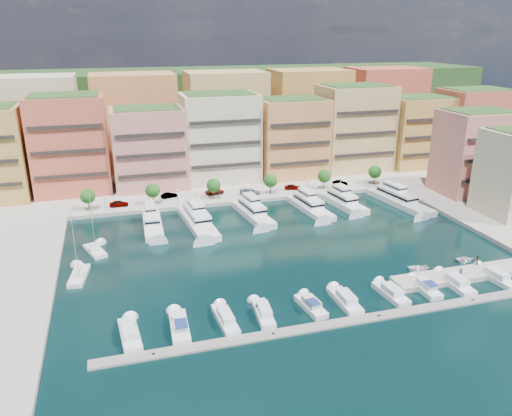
% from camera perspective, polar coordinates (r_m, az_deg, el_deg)
% --- Properties ---
extents(ground, '(400.00, 400.00, 0.00)m').
position_cam_1_polar(ground, '(106.77, 3.08, -4.60)').
color(ground, black).
rests_on(ground, ground).
extents(north_quay, '(220.00, 64.00, 2.00)m').
position_cam_1_polar(north_quay, '(163.12, -4.11, 4.05)').
color(north_quay, '#9E998E').
rests_on(north_quay, ground).
extents(hillside, '(240.00, 40.00, 58.00)m').
position_cam_1_polar(hillside, '(208.96, -6.96, 7.44)').
color(hillside, '#1C3917').
rests_on(hillside, ground).
extents(south_pontoon, '(72.00, 2.20, 0.35)m').
position_cam_1_polar(south_pontoon, '(81.32, 8.18, -13.19)').
color(south_pontoon, gray).
rests_on(south_pontoon, ground).
extents(finger_pier, '(32.00, 5.00, 2.00)m').
position_cam_1_polar(finger_pier, '(103.52, 23.34, -7.13)').
color(finger_pier, '#9E998E').
rests_on(finger_pier, ground).
extents(apartment_1, '(20.00, 16.50, 26.80)m').
position_cam_1_polar(apartment_1, '(147.09, -20.48, 6.87)').
color(apartment_1, '#CB5143').
rests_on(apartment_1, north_quay).
extents(apartment_2, '(20.00, 15.50, 22.80)m').
position_cam_1_polar(apartment_2, '(145.45, -12.14, 6.73)').
color(apartment_2, tan).
rests_on(apartment_2, north_quay).
extents(apartment_3, '(22.00, 16.50, 25.80)m').
position_cam_1_polar(apartment_3, '(149.95, -4.16, 8.08)').
color(apartment_3, beige).
rests_on(apartment_3, north_quay).
extents(apartment_4, '(20.00, 15.50, 23.80)m').
position_cam_1_polar(apartment_4, '(154.31, 4.09, 8.04)').
color(apartment_4, '#E29D54').
rests_on(apartment_4, north_quay).
extents(apartment_5, '(22.00, 16.50, 26.80)m').
position_cam_1_polar(apartment_5, '(164.61, 11.16, 8.99)').
color(apartment_5, tan).
rests_on(apartment_5, north_quay).
extents(apartment_6, '(20.00, 15.50, 22.80)m').
position_cam_1_polar(apartment_6, '(174.41, 17.93, 8.33)').
color(apartment_6, '#BA7F44').
rests_on(apartment_6, north_quay).
extents(apartment_7, '(22.00, 16.50, 24.80)m').
position_cam_1_polar(apartment_7, '(184.57, 23.54, 8.56)').
color(apartment_7, '#CB5143').
rests_on(apartment_7, north_quay).
extents(apartment_east_a, '(18.00, 14.50, 22.80)m').
position_cam_1_polar(apartment_east_a, '(149.79, 23.59, 5.89)').
color(apartment_east_a, tan).
rests_on(apartment_east_a, east_quay).
extents(backblock_0, '(26.00, 18.00, 30.00)m').
position_cam_1_polar(backblock_0, '(169.45, -23.88, 8.57)').
color(backblock_0, beige).
rests_on(backblock_0, north_quay).
extents(backblock_1, '(26.00, 18.00, 30.00)m').
position_cam_1_polar(backblock_1, '(168.16, -13.61, 9.62)').
color(backblock_1, '#E29D54').
rests_on(backblock_1, north_quay).
extents(backblock_2, '(26.00, 18.00, 30.00)m').
position_cam_1_polar(backblock_2, '(172.17, -3.46, 10.35)').
color(backblock_2, tan).
rests_on(backblock_2, north_quay).
extents(backblock_3, '(26.00, 18.00, 30.00)m').
position_cam_1_polar(backblock_3, '(181.13, 5.99, 10.75)').
color(backblock_3, '#BA7F44').
rests_on(backblock_3, north_quay).
extents(backblock_4, '(26.00, 18.00, 30.00)m').
position_cam_1_polar(backblock_4, '(194.35, 14.37, 10.86)').
color(backblock_4, '#CB5143').
rests_on(backblock_4, north_quay).
extents(tree_0, '(3.80, 3.80, 5.65)m').
position_cam_1_polar(tree_0, '(131.34, -18.68, 1.29)').
color(tree_0, '#473323').
rests_on(tree_0, north_quay).
extents(tree_1, '(3.80, 3.80, 5.65)m').
position_cam_1_polar(tree_1, '(131.43, -11.73, 1.95)').
color(tree_1, '#473323').
rests_on(tree_1, north_quay).
extents(tree_2, '(3.80, 3.80, 5.65)m').
position_cam_1_polar(tree_2, '(133.45, -4.88, 2.57)').
color(tree_2, '#473323').
rests_on(tree_2, north_quay).
extents(tree_3, '(3.80, 3.80, 5.65)m').
position_cam_1_polar(tree_3, '(137.32, 1.68, 3.13)').
color(tree_3, '#473323').
rests_on(tree_3, north_quay).
extents(tree_4, '(3.80, 3.80, 5.65)m').
position_cam_1_polar(tree_4, '(142.88, 7.81, 3.62)').
color(tree_4, '#473323').
rests_on(tree_4, north_quay).
extents(tree_5, '(3.80, 3.80, 5.65)m').
position_cam_1_polar(tree_5, '(149.96, 13.42, 4.03)').
color(tree_5, '#473323').
rests_on(tree_5, north_quay).
extents(lamppost_0, '(0.30, 0.30, 4.20)m').
position_cam_1_polar(lamppost_0, '(129.26, -16.90, 0.77)').
color(lamppost_0, black).
rests_on(lamppost_0, north_quay).
extents(lamppost_1, '(0.30, 0.30, 4.20)m').
position_cam_1_polar(lamppost_1, '(130.06, -8.98, 1.51)').
color(lamppost_1, black).
rests_on(lamppost_1, north_quay).
extents(lamppost_2, '(0.30, 0.30, 4.20)m').
position_cam_1_polar(lamppost_2, '(133.31, -1.30, 2.21)').
color(lamppost_2, black).
rests_on(lamppost_2, north_quay).
extents(lamppost_3, '(0.30, 0.30, 4.20)m').
position_cam_1_polar(lamppost_3, '(138.83, 5.90, 2.83)').
color(lamppost_3, black).
rests_on(lamppost_3, north_quay).
extents(lamppost_4, '(0.30, 0.30, 4.20)m').
position_cam_1_polar(lamppost_4, '(146.37, 12.46, 3.35)').
color(lamppost_4, black).
rests_on(lamppost_4, north_quay).
extents(yacht_1, '(4.81, 18.83, 7.30)m').
position_cam_1_polar(yacht_1, '(120.16, -11.78, -1.60)').
color(yacht_1, white).
rests_on(yacht_1, ground).
extents(yacht_2, '(6.71, 22.63, 7.30)m').
position_cam_1_polar(yacht_2, '(119.71, -6.74, -1.33)').
color(yacht_2, white).
rests_on(yacht_2, ground).
extents(yacht_3, '(6.59, 19.06, 7.30)m').
position_cam_1_polar(yacht_3, '(124.10, -0.42, -0.41)').
color(yacht_3, white).
rests_on(yacht_3, ground).
extents(yacht_4, '(6.70, 18.80, 7.30)m').
position_cam_1_polar(yacht_4, '(128.97, 6.11, 0.21)').
color(yacht_4, white).
rests_on(yacht_4, ground).
extents(yacht_5, '(6.94, 16.98, 7.30)m').
position_cam_1_polar(yacht_5, '(133.66, 9.91, 0.78)').
color(yacht_5, white).
rests_on(yacht_5, ground).
extents(yacht_6, '(8.17, 22.94, 7.30)m').
position_cam_1_polar(yacht_6, '(138.42, 15.93, 0.96)').
color(yacht_6, white).
rests_on(yacht_6, ground).
extents(cruiser_0, '(3.38, 9.03, 2.55)m').
position_cam_1_polar(cruiser_0, '(79.85, -14.22, -13.86)').
color(cruiser_0, white).
rests_on(cruiser_0, ground).
extents(cruiser_1, '(3.11, 9.20, 2.66)m').
position_cam_1_polar(cruiser_1, '(80.15, -8.74, -13.28)').
color(cruiser_1, white).
rests_on(cruiser_1, ground).
extents(cruiser_2, '(2.88, 9.20, 2.55)m').
position_cam_1_polar(cruiser_2, '(81.17, -3.50, -12.62)').
color(cruiser_2, white).
rests_on(cruiser_2, ground).
extents(cruiser_3, '(3.01, 8.58, 2.55)m').
position_cam_1_polar(cruiser_3, '(82.54, 0.87, -11.98)').
color(cruiser_3, white).
rests_on(cruiser_3, ground).
extents(cruiser_4, '(3.41, 7.83, 2.66)m').
position_cam_1_polar(cruiser_4, '(84.98, 6.29, -11.08)').
color(cruiser_4, white).
rests_on(cruiser_4, ground).
extents(cruiser_5, '(2.78, 8.74, 2.55)m').
position_cam_1_polar(cruiser_5, '(87.35, 10.18, -10.40)').
color(cruiser_5, white).
rests_on(cruiser_5, ground).
extents(cruiser_6, '(3.32, 8.37, 2.55)m').
position_cam_1_polar(cruiser_6, '(91.25, 15.18, -9.42)').
color(cruiser_6, white).
rests_on(cruiser_6, ground).
extents(cruiser_7, '(2.61, 7.47, 2.66)m').
position_cam_1_polar(cruiser_7, '(94.74, 18.78, -8.66)').
color(cruiser_7, white).
rests_on(cruiser_7, ground).
extents(cruiser_8, '(2.85, 8.75, 2.55)m').
position_cam_1_polar(cruiser_8, '(98.28, 21.83, -8.01)').
color(cruiser_8, white).
rests_on(cruiser_8, ground).
extents(cruiser_9, '(3.46, 9.38, 2.55)m').
position_cam_1_polar(cruiser_9, '(103.56, 25.66, -7.14)').
color(cruiser_9, white).
rests_on(cruiser_9, ground).
extents(sailboat_2, '(5.07, 8.05, 13.20)m').
position_cam_1_polar(sailboat_2, '(109.60, -17.91, -4.74)').
color(sailboat_2, white).
rests_on(sailboat_2, ground).
extents(sailboat_1, '(4.02, 8.84, 13.20)m').
position_cam_1_polar(sailboat_1, '(99.99, -19.57, -7.37)').
color(sailboat_1, white).
rests_on(sailboat_1, ground).
extents(tender_2, '(4.04, 2.89, 0.83)m').
position_cam_1_polar(tender_2, '(109.13, 22.82, -5.43)').
color(tender_2, silver).
rests_on(tender_2, ground).
extents(tender_1, '(1.90, 1.74, 0.85)m').
position_cam_1_polar(tender_1, '(103.21, 18.72, -6.33)').
color(tender_1, beige).
rests_on(tender_1, ground).
extents(tender_0, '(4.83, 4.00, 0.87)m').
position_cam_1_polar(tender_0, '(102.08, 18.14, -6.55)').
color(tender_0, white).
rests_on(tender_0, ground).
extents(tender_3, '(1.80, 1.66, 0.78)m').
position_cam_1_polar(tender_3, '(109.33, 25.00, -5.72)').
color(tender_3, '#C0AF92').
rests_on(tender_3, ground).
extents(car_0, '(4.84, 2.07, 1.63)m').
position_cam_1_polar(car_0, '(132.81, -15.41, 0.50)').
color(car_0, gray).
rests_on(car_0, north_quay).
extents(car_1, '(4.64, 2.66, 1.45)m').
position_cam_1_polar(car_1, '(136.77, -9.89, 1.45)').
color(car_1, gray).
rests_on(car_1, north_quay).
extents(car_2, '(5.67, 3.60, 1.46)m').
position_cam_1_polar(car_2, '(138.32, -4.73, 1.89)').
color(car_2, gray).
rests_on(car_2, north_quay).
extents(car_3, '(6.03, 4.15, 1.62)m').
position_cam_1_polar(car_3, '(137.41, -0.69, 1.87)').
color(car_3, gray).
rests_on(car_3, north_quay).
extents(car_4, '(4.81, 2.74, 1.54)m').
position_cam_1_polar(car_4, '(142.23, 4.19, 2.43)').
color(car_4, gray).
rests_on(car_4, north_quay).
extents(car_5, '(4.70, 3.25, 1.47)m').
position_cam_1_polar(car_5, '(147.66, 9.58, 2.84)').
color(car_5, gray).
rests_on(car_5, north_quay).
extents(person_0, '(0.77, 0.78, 1.81)m').
position_cam_1_polar(person_0, '(99.53, 22.33, -6.85)').
color(person_0, '#27274E').
rests_on(person_0, finger_pier).
extents(person_1, '(1.21, 1.18, 1.97)m').
position_cam_1_polar(person_1, '(105.66, 23.92, -5.48)').
color(person_1, brown).
rests_on(person_1, finger_pier).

